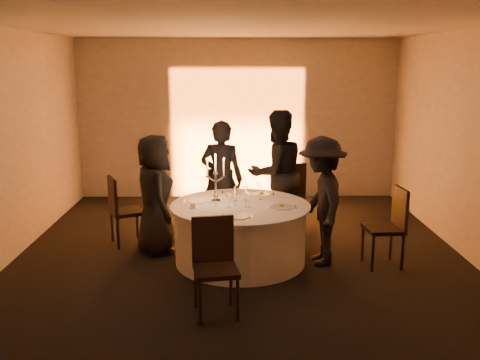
{
  "coord_description": "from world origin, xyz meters",
  "views": [
    {
      "loc": [
        -0.1,
        -6.61,
        2.55
      ],
      "look_at": [
        0.0,
        0.2,
        1.05
      ],
      "focal_mm": 40.0,
      "sensor_mm": 36.0,
      "label": 1
    }
  ],
  "objects_px": {
    "guest_back_left": "(222,179)",
    "chair_front": "(215,260)",
    "guest_back_right": "(277,173)",
    "banquet_table": "(240,233)",
    "chair_back_left": "(222,192)",
    "guest_right": "(321,201)",
    "chair_left": "(121,207)",
    "chair_right": "(390,222)",
    "guest_left": "(155,195)",
    "coffee_cup": "(193,206)",
    "chair_back_right": "(288,192)",
    "candelabra": "(216,185)"
  },
  "relations": [
    {
      "from": "chair_back_right",
      "to": "candelabra",
      "type": "distance_m",
      "value": 1.63
    },
    {
      "from": "coffee_cup",
      "to": "guest_back_left",
      "type": "bearing_deg",
      "value": 74.5
    },
    {
      "from": "banquet_table",
      "to": "chair_back_left",
      "type": "bearing_deg",
      "value": 98.9
    },
    {
      "from": "chair_right",
      "to": "chair_back_left",
      "type": "bearing_deg",
      "value": -136.25
    },
    {
      "from": "chair_back_left",
      "to": "chair_front",
      "type": "xyz_separation_m",
      "value": [
        -0.01,
        -3.16,
        0.06
      ]
    },
    {
      "from": "chair_right",
      "to": "chair_front",
      "type": "xyz_separation_m",
      "value": [
        -2.18,
        -1.26,
        -0.01
      ]
    },
    {
      "from": "chair_right",
      "to": "chair_front",
      "type": "distance_m",
      "value": 2.52
    },
    {
      "from": "chair_front",
      "to": "chair_back_left",
      "type": "bearing_deg",
      "value": 79.5
    },
    {
      "from": "guest_left",
      "to": "coffee_cup",
      "type": "distance_m",
      "value": 0.76
    },
    {
      "from": "chair_back_left",
      "to": "chair_left",
      "type": "bearing_deg",
      "value": 44.94
    },
    {
      "from": "guest_left",
      "to": "coffee_cup",
      "type": "height_order",
      "value": "guest_left"
    },
    {
      "from": "chair_right",
      "to": "candelabra",
      "type": "relative_size",
      "value": 1.59
    },
    {
      "from": "chair_front",
      "to": "guest_right",
      "type": "bearing_deg",
      "value": 35.76
    },
    {
      "from": "chair_right",
      "to": "coffee_cup",
      "type": "distance_m",
      "value": 2.5
    },
    {
      "from": "chair_back_right",
      "to": "banquet_table",
      "type": "bearing_deg",
      "value": 33.88
    },
    {
      "from": "guest_left",
      "to": "chair_back_left",
      "type": "bearing_deg",
      "value": -50.89
    },
    {
      "from": "guest_right",
      "to": "guest_back_right",
      "type": "bearing_deg",
      "value": -161.27
    },
    {
      "from": "chair_front",
      "to": "candelabra",
      "type": "xyz_separation_m",
      "value": [
        -0.03,
        1.58,
        0.43
      ]
    },
    {
      "from": "banquet_table",
      "to": "chair_left",
      "type": "bearing_deg",
      "value": 157.36
    },
    {
      "from": "banquet_table",
      "to": "chair_left",
      "type": "xyz_separation_m",
      "value": [
        -1.67,
        0.7,
        0.17
      ]
    },
    {
      "from": "chair_back_right",
      "to": "guest_back_left",
      "type": "bearing_deg",
      "value": -11.83
    },
    {
      "from": "banquet_table",
      "to": "coffee_cup",
      "type": "height_order",
      "value": "coffee_cup"
    },
    {
      "from": "guest_back_right",
      "to": "banquet_table",
      "type": "bearing_deg",
      "value": 38.48
    },
    {
      "from": "guest_back_right",
      "to": "coffee_cup",
      "type": "distance_m",
      "value": 1.75
    },
    {
      "from": "chair_back_left",
      "to": "guest_back_left",
      "type": "relative_size",
      "value": 0.52
    },
    {
      "from": "banquet_table",
      "to": "chair_back_left",
      "type": "xyz_separation_m",
      "value": [
        -0.27,
        1.74,
        0.12
      ]
    },
    {
      "from": "banquet_table",
      "to": "guest_back_left",
      "type": "xyz_separation_m",
      "value": [
        -0.26,
        1.07,
        0.49
      ]
    },
    {
      "from": "candelabra",
      "to": "guest_left",
      "type": "bearing_deg",
      "value": 165.57
    },
    {
      "from": "chair_left",
      "to": "guest_back_right",
      "type": "xyz_separation_m",
      "value": [
        2.23,
        0.46,
        0.38
      ]
    },
    {
      "from": "chair_back_left",
      "to": "guest_right",
      "type": "distance_m",
      "value": 2.24
    },
    {
      "from": "chair_back_left",
      "to": "chair_front",
      "type": "height_order",
      "value": "chair_front"
    },
    {
      "from": "chair_back_right",
      "to": "guest_left",
      "type": "distance_m",
      "value": 2.13
    },
    {
      "from": "chair_right",
      "to": "guest_back_right",
      "type": "relative_size",
      "value": 0.54
    },
    {
      "from": "chair_right",
      "to": "guest_back_right",
      "type": "distance_m",
      "value": 1.91
    },
    {
      "from": "guest_left",
      "to": "guest_back_left",
      "type": "distance_m",
      "value": 1.12
    },
    {
      "from": "chair_back_left",
      "to": "guest_right",
      "type": "bearing_deg",
      "value": 134.29
    },
    {
      "from": "chair_back_right",
      "to": "guest_right",
      "type": "relative_size",
      "value": 0.64
    },
    {
      "from": "banquet_table",
      "to": "guest_right",
      "type": "distance_m",
      "value": 1.13
    },
    {
      "from": "guest_back_left",
      "to": "chair_front",
      "type": "bearing_deg",
      "value": 102.88
    },
    {
      "from": "chair_front",
      "to": "guest_left",
      "type": "relative_size",
      "value": 0.62
    },
    {
      "from": "chair_back_left",
      "to": "chair_right",
      "type": "bearing_deg",
      "value": 147.05
    },
    {
      "from": "guest_back_right",
      "to": "guest_right",
      "type": "relative_size",
      "value": 1.14
    },
    {
      "from": "chair_left",
      "to": "chair_back_left",
      "type": "height_order",
      "value": "chair_left"
    },
    {
      "from": "guest_left",
      "to": "candelabra",
      "type": "xyz_separation_m",
      "value": [
        0.83,
        -0.21,
        0.18
      ]
    },
    {
      "from": "chair_left",
      "to": "chair_back_right",
      "type": "distance_m",
      "value": 2.51
    },
    {
      "from": "chair_front",
      "to": "guest_back_right",
      "type": "xyz_separation_m",
      "value": [
        0.85,
        2.58,
        0.37
      ]
    },
    {
      "from": "chair_back_left",
      "to": "candelabra",
      "type": "distance_m",
      "value": 1.65
    },
    {
      "from": "chair_right",
      "to": "guest_left",
      "type": "bearing_deg",
      "value": -105.04
    },
    {
      "from": "chair_back_right",
      "to": "guest_back_right",
      "type": "bearing_deg",
      "value": 15.82
    },
    {
      "from": "chair_right",
      "to": "guest_right",
      "type": "xyz_separation_m",
      "value": [
        -0.86,
        0.11,
        0.25
      ]
    }
  ]
}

